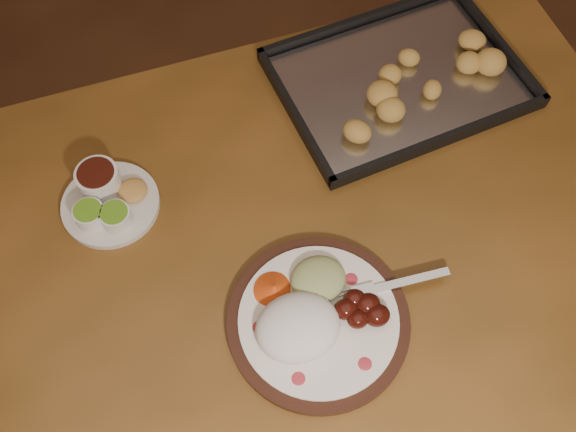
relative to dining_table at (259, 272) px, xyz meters
name	(u,v)px	position (x,y,z in m)	size (l,w,h in m)	color
dining_table	(259,272)	(0.00, 0.00, 0.00)	(1.52, 0.94, 0.75)	brown
dinner_plate	(314,318)	(0.05, -0.15, 0.12)	(0.38, 0.29, 0.07)	black
condiment_saucer	(107,199)	(-0.23, 0.16, 0.12)	(0.17, 0.17, 0.06)	beige
baking_tray	(399,78)	(0.37, 0.27, 0.11)	(0.50, 0.39, 0.05)	black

